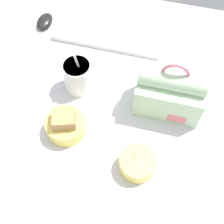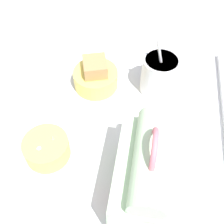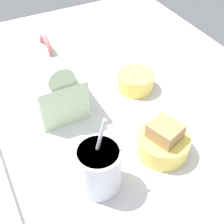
{
  "view_description": "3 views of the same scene",
  "coord_description": "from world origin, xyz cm",
  "px_view_note": "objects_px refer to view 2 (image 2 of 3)",
  "views": [
    {
      "loc": [
        12.39,
        -49.57,
        87.1
      ],
      "look_at": [
        0.75,
        -3.49,
        7.0
      ],
      "focal_mm": 50.0,
      "sensor_mm": 36.0,
      "label": 1
    },
    {
      "loc": [
        40.84,
        3.3,
        59.33
      ],
      "look_at": [
        0.75,
        -3.49,
        7.0
      ],
      "focal_mm": 45.0,
      "sensor_mm": 36.0,
      "label": 2
    },
    {
      "loc": [
        -48.25,
        21.82,
        58.67
      ],
      "look_at": [
        0.75,
        -3.49,
        7.0
      ],
      "focal_mm": 50.0,
      "sensor_mm": 36.0,
      "label": 3
    }
  ],
  "objects_px": {
    "lunch_bag": "(148,174)",
    "bento_bowl_snacks": "(47,148)",
    "soup_cup": "(159,75)",
    "bento_bowl_sandwich": "(96,77)"
  },
  "relations": [
    {
      "from": "soup_cup",
      "to": "bento_bowl_sandwich",
      "type": "distance_m",
      "value": 0.17
    },
    {
      "from": "lunch_bag",
      "to": "bento_bowl_snacks",
      "type": "bearing_deg",
      "value": -102.44
    },
    {
      "from": "soup_cup",
      "to": "bento_bowl_sandwich",
      "type": "bearing_deg",
      "value": -85.78
    },
    {
      "from": "lunch_bag",
      "to": "bento_bowl_snacks",
      "type": "distance_m",
      "value": 0.24
    },
    {
      "from": "bento_bowl_sandwich",
      "to": "bento_bowl_snacks",
      "type": "relative_size",
      "value": 1.17
    },
    {
      "from": "soup_cup",
      "to": "bento_bowl_snacks",
      "type": "distance_m",
      "value": 0.34
    },
    {
      "from": "bento_bowl_sandwich",
      "to": "soup_cup",
      "type": "bearing_deg",
      "value": 94.22
    },
    {
      "from": "soup_cup",
      "to": "lunch_bag",
      "type": "bearing_deg",
      "value": -1.07
    },
    {
      "from": "bento_bowl_snacks",
      "to": "soup_cup",
      "type": "bearing_deg",
      "value": 136.63
    },
    {
      "from": "soup_cup",
      "to": "bento_bowl_snacks",
      "type": "xyz_separation_m",
      "value": [
        0.25,
        -0.23,
        -0.03
      ]
    }
  ]
}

